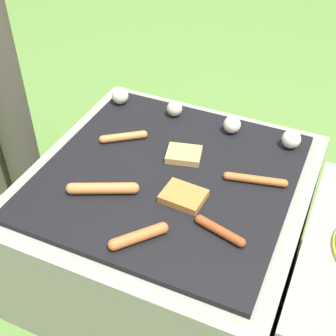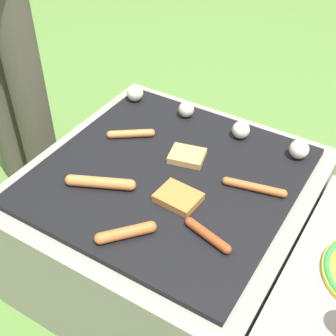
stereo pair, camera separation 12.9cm
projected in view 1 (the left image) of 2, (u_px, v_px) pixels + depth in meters
The scene contains 10 objects.
ground_plane at pixel (168, 268), 1.58m from camera, with size 14.00×14.00×0.00m, color #567F38.
grill at pixel (168, 226), 1.44m from camera, with size 0.77×0.77×0.42m.
sausage_front_center at pixel (103, 188), 1.23m from camera, with size 0.18×0.10×0.03m.
sausage_front_left at pixel (139, 236), 1.11m from camera, with size 0.11×0.12×0.03m.
sausage_back_center at pixel (255, 180), 1.27m from camera, with size 0.17×0.05×0.02m.
sausage_front_right at pixel (123, 137), 1.42m from camera, with size 0.12×0.10×0.02m.
sausage_mid_left at pixel (220, 231), 1.12m from camera, with size 0.14×0.05×0.02m.
bread_slice_left at pixel (183, 196), 1.22m from camera, with size 0.12×0.09×0.02m.
bread_slice_right at pixel (184, 154), 1.35m from camera, with size 0.11×0.10×0.02m.
mushroom_row at pixel (203, 117), 1.47m from camera, with size 0.64×0.07×0.06m.
Camera 1 is at (0.40, -0.90, 1.28)m, focal length 50.00 mm.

